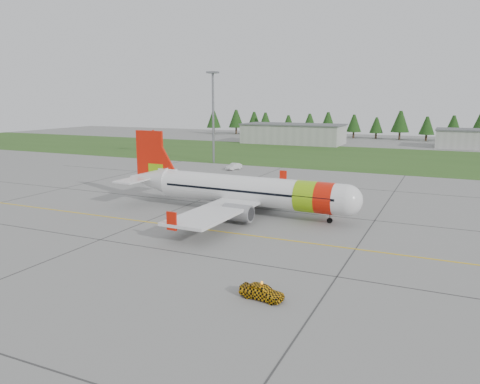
% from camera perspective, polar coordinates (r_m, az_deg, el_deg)
% --- Properties ---
extents(ground, '(320.00, 320.00, 0.00)m').
position_cam_1_polar(ground, '(43.38, -1.38, -8.28)').
color(ground, gray).
rests_on(ground, ground).
extents(aircraft, '(33.54, 30.84, 10.16)m').
position_cam_1_polar(aircraft, '(60.00, 0.50, 0.17)').
color(aircraft, silver).
rests_on(aircraft, ground).
extents(follow_me_car, '(1.34, 1.52, 3.44)m').
position_cam_1_polar(follow_me_car, '(34.87, 2.69, -10.29)').
color(follow_me_car, '#FAB40D').
rests_on(follow_me_car, ground).
extents(service_van, '(1.64, 1.58, 4.03)m').
position_cam_1_polar(service_van, '(97.04, -0.75, 3.93)').
color(service_van, silver).
rests_on(service_van, ground).
extents(grass_strip, '(320.00, 50.00, 0.03)m').
position_cam_1_polar(grass_strip, '(120.95, 15.88, 4.02)').
color(grass_strip, '#30561E').
rests_on(grass_strip, ground).
extents(taxi_guideline, '(120.00, 0.25, 0.02)m').
position_cam_1_polar(taxi_guideline, '(50.33, 2.62, -5.47)').
color(taxi_guideline, gold).
rests_on(taxi_guideline, ground).
extents(hangar_west, '(32.00, 14.00, 6.00)m').
position_cam_1_polar(hangar_west, '(154.78, 6.49, 7.01)').
color(hangar_west, '#A8A8A3').
rests_on(hangar_west, ground).
extents(hangar_east, '(24.00, 12.00, 5.20)m').
position_cam_1_polar(hangar_east, '(155.36, 27.22, 5.70)').
color(hangar_east, '#A8A8A3').
rests_on(hangar_east, ground).
extents(floodlight_mast, '(0.50, 0.50, 20.00)m').
position_cam_1_polar(floodlight_mast, '(107.17, -3.28, 8.90)').
color(floodlight_mast, slate).
rests_on(floodlight_mast, ground).
extents(treeline, '(160.00, 8.00, 10.00)m').
position_cam_1_polar(treeline, '(175.91, 18.83, 7.65)').
color(treeline, '#1C3F14').
rests_on(treeline, ground).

